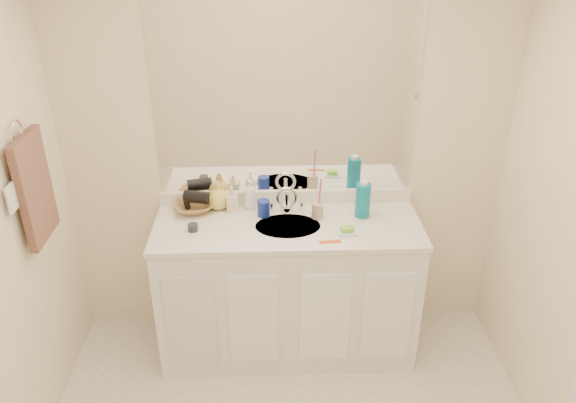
# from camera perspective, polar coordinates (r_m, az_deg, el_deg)

# --- Properties ---
(wall_back) EXTENTS (2.60, 0.02, 2.40)m
(wall_back) POSITION_cam_1_polar(r_m,az_deg,el_deg) (3.29, -0.21, 4.95)
(wall_back) COLOR #FAE9C4
(wall_back) RESTS_ON floor
(vanity_cabinet) EXTENTS (1.50, 0.55, 0.85)m
(vanity_cabinet) POSITION_cam_1_polar(r_m,az_deg,el_deg) (3.43, -0.03, -8.90)
(vanity_cabinet) COLOR white
(vanity_cabinet) RESTS_ON floor
(countertop) EXTENTS (1.52, 0.57, 0.03)m
(countertop) POSITION_cam_1_polar(r_m,az_deg,el_deg) (3.19, -0.03, -2.53)
(countertop) COLOR white
(countertop) RESTS_ON vanity_cabinet
(backsplash) EXTENTS (1.52, 0.03, 0.08)m
(backsplash) POSITION_cam_1_polar(r_m,az_deg,el_deg) (3.39, -0.19, 0.48)
(backsplash) COLOR white
(backsplash) RESTS_ON countertop
(sink_basin) EXTENTS (0.37, 0.37, 0.02)m
(sink_basin) POSITION_cam_1_polar(r_m,az_deg,el_deg) (3.17, -0.02, -2.66)
(sink_basin) COLOR beige
(sink_basin) RESTS_ON countertop
(faucet) EXTENTS (0.02, 0.02, 0.11)m
(faucet) POSITION_cam_1_polar(r_m,az_deg,el_deg) (3.30, -0.13, -0.08)
(faucet) COLOR silver
(faucet) RESTS_ON countertop
(mirror) EXTENTS (1.48, 0.01, 1.20)m
(mirror) POSITION_cam_1_polar(r_m,az_deg,el_deg) (3.16, -0.21, 10.94)
(mirror) COLOR white
(mirror) RESTS_ON wall_back
(blue_mug) EXTENTS (0.09, 0.09, 0.10)m
(blue_mug) POSITION_cam_1_polar(r_m,az_deg,el_deg) (3.25, -2.49, -0.68)
(blue_mug) COLOR navy
(blue_mug) RESTS_ON countertop
(tan_cup) EXTENTS (0.08, 0.08, 0.09)m
(tan_cup) POSITION_cam_1_polar(r_m,az_deg,el_deg) (3.23, 3.02, -0.93)
(tan_cup) COLOR tan
(tan_cup) RESTS_ON countertop
(toothbrush) EXTENTS (0.02, 0.04, 0.21)m
(toothbrush) POSITION_cam_1_polar(r_m,az_deg,el_deg) (3.18, 3.24, 0.72)
(toothbrush) COLOR #DD3A9D
(toothbrush) RESTS_ON tan_cup
(mouthwash_bottle) EXTENTS (0.11, 0.11, 0.20)m
(mouthwash_bottle) POSITION_cam_1_polar(r_m,az_deg,el_deg) (3.25, 7.61, 0.13)
(mouthwash_bottle) COLOR #0B728C
(mouthwash_bottle) RESTS_ON countertop
(soap_dish) EXTENTS (0.11, 0.09, 0.01)m
(soap_dish) POSITION_cam_1_polar(r_m,az_deg,el_deg) (3.11, 6.00, -3.09)
(soap_dish) COLOR silver
(soap_dish) RESTS_ON countertop
(green_soap) EXTENTS (0.07, 0.06, 0.02)m
(green_soap) POSITION_cam_1_polar(r_m,az_deg,el_deg) (3.10, 6.02, -2.80)
(green_soap) COLOR #73C730
(green_soap) RESTS_ON soap_dish
(orange_comb) EXTENTS (0.12, 0.03, 0.00)m
(orange_comb) POSITION_cam_1_polar(r_m,az_deg,el_deg) (3.02, 4.29, -4.09)
(orange_comb) COLOR #E14717
(orange_comb) RESTS_ON countertop
(dark_jar) EXTENTS (0.07, 0.07, 0.04)m
(dark_jar) POSITION_cam_1_polar(r_m,az_deg,el_deg) (3.15, -9.65, -2.61)
(dark_jar) COLOR #28282D
(dark_jar) RESTS_ON countertop
(soap_bottle_white) EXTENTS (0.09, 0.09, 0.18)m
(soap_bottle_white) POSITION_cam_1_polar(r_m,az_deg,el_deg) (3.32, -3.88, 0.72)
(soap_bottle_white) COLOR white
(soap_bottle_white) RESTS_ON countertop
(soap_bottle_cream) EXTENTS (0.08, 0.08, 0.15)m
(soap_bottle_cream) POSITION_cam_1_polar(r_m,az_deg,el_deg) (3.31, -5.73, 0.29)
(soap_bottle_cream) COLOR beige
(soap_bottle_cream) RESTS_ON countertop
(soap_bottle_yellow) EXTENTS (0.15, 0.15, 0.17)m
(soap_bottle_yellow) POSITION_cam_1_polar(r_m,az_deg,el_deg) (3.34, -7.09, 0.67)
(soap_bottle_yellow) COLOR #E0C157
(soap_bottle_yellow) RESTS_ON countertop
(wicker_basket) EXTENTS (0.27, 0.27, 0.06)m
(wicker_basket) POSITION_cam_1_polar(r_m,az_deg,el_deg) (3.35, -9.52, -0.50)
(wicker_basket) COLOR olive
(wicker_basket) RESTS_ON countertop
(hair_dryer) EXTENTS (0.16, 0.11, 0.07)m
(hair_dryer) POSITION_cam_1_polar(r_m,az_deg,el_deg) (3.32, -9.26, 0.46)
(hair_dryer) COLOR black
(hair_dryer) RESTS_ON wicker_basket
(towel_ring) EXTENTS (0.01, 0.11, 0.11)m
(towel_ring) POSITION_cam_1_polar(r_m,az_deg,el_deg) (2.92, -25.83, 6.48)
(towel_ring) COLOR silver
(towel_ring) RESTS_ON wall_left
(hand_towel) EXTENTS (0.04, 0.32, 0.55)m
(hand_towel) POSITION_cam_1_polar(r_m,az_deg,el_deg) (3.02, -24.33, 1.21)
(hand_towel) COLOR #50332A
(hand_towel) RESTS_ON towel_ring
(switch_plate) EXTENTS (0.01, 0.08, 0.13)m
(switch_plate) POSITION_cam_1_polar(r_m,az_deg,el_deg) (2.84, -26.27, 0.30)
(switch_plate) COLOR white
(switch_plate) RESTS_ON wall_left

